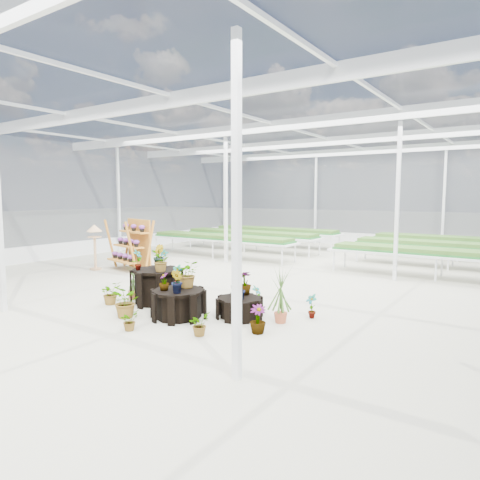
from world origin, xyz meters
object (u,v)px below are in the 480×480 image
Objects in this scene: plinth_tall at (157,286)px; plinth_low at (239,308)px; shelf_rack at (130,245)px; bird_table at (95,247)px; plinth_mid at (178,304)px.

plinth_low is at bearing 2.60° from plinth_tall.
shelf_rack is (-6.13, 2.57, 0.62)m from plinth_low.
plinth_tall is at bearing -19.79° from shelf_rack.
bird_table is (-7.02, 1.89, 0.55)m from plinth_low.
plinth_low is at bearing -34.08° from bird_table.
plinth_low is 7.29m from bird_table.
plinth_mid is at bearing -145.01° from plinth_low.
shelf_rack reaches higher than plinth_mid.
bird_table reaches higher than plinth_low.
bird_table is (-6.02, 2.59, 0.46)m from plinth_mid.
plinth_tall reaches higher than plinth_low.
plinth_tall is 1.06× the size of plinth_mid.
plinth_tall is 0.77× the size of bird_table.
plinth_mid reaches higher than plinth_low.
plinth_mid is at bearing -18.10° from shelf_rack.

